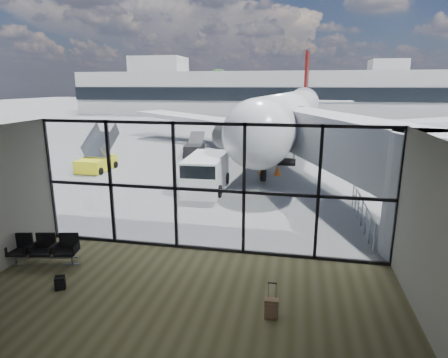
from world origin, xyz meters
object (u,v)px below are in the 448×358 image
(airliner, at_px, (292,113))
(mobile_stairs, at_px, (97,162))
(seating_row, at_px, (45,247))
(service_van, at_px, (206,173))
(belt_loader, at_px, (195,149))
(suitcase, at_px, (271,308))
(backpack, at_px, (60,283))

(airliner, distance_m, mobile_stairs, 19.00)
(seating_row, height_order, airliner, airliner)
(service_van, distance_m, belt_loader, 10.17)
(mobile_stairs, bearing_deg, seating_row, -67.76)
(seating_row, height_order, mobile_stairs, mobile_stairs)
(seating_row, xyz_separation_m, suitcase, (7.45, -1.59, -0.26))
(seating_row, height_order, belt_loader, belt_loader)
(suitcase, bearing_deg, belt_loader, 108.40)
(seating_row, relative_size, airliner, 0.06)
(backpack, xyz_separation_m, suitcase, (5.98, -0.19, 0.08))
(backpack, bearing_deg, belt_loader, 69.92)
(service_van, xyz_separation_m, mobile_stairs, (-8.42, 3.35, -0.39))
(service_van, bearing_deg, backpack, -100.83)
(seating_row, bearing_deg, backpack, -55.24)
(backpack, relative_size, service_van, 0.09)
(seating_row, height_order, backpack, seating_row)
(airliner, relative_size, belt_loader, 9.72)
(service_van, height_order, belt_loader, service_van)
(backpack, relative_size, mobile_stairs, 0.12)
(airliner, xyz_separation_m, service_van, (-4.21, -17.33, -2.06))
(seating_row, height_order, service_van, service_van)
(airliner, bearing_deg, service_van, -98.72)
(seating_row, relative_size, mobile_stairs, 0.64)
(service_van, bearing_deg, airliner, 73.67)
(airliner, bearing_deg, belt_loader, -129.28)
(seating_row, distance_m, airliner, 27.90)
(suitcase, relative_size, belt_loader, 0.23)
(suitcase, relative_size, mobile_stairs, 0.27)
(airliner, height_order, belt_loader, airliner)
(backpack, distance_m, mobile_stairs, 15.81)
(backpack, distance_m, suitcase, 5.98)
(seating_row, relative_size, belt_loader, 0.56)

